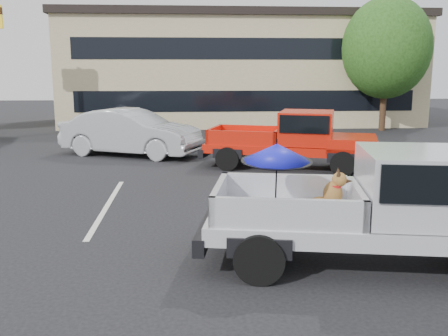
{
  "coord_description": "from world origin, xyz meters",
  "views": [
    {
      "loc": [
        -1.09,
        -9.36,
        3.08
      ],
      "look_at": [
        -0.44,
        -0.27,
        1.3
      ],
      "focal_mm": 40.0,
      "sensor_mm": 36.0,
      "label": 1
    }
  ],
  "objects_px": {
    "silver_pickup": "(399,202)",
    "silver_sedan": "(131,132)",
    "red_pickup": "(301,137)",
    "tree_back": "(295,50)",
    "tree_right": "(387,48)"
  },
  "relations": [
    {
      "from": "tree_back",
      "to": "tree_right",
      "type": "bearing_deg",
      "value": -69.44
    },
    {
      "from": "tree_right",
      "to": "silver_sedan",
      "type": "relative_size",
      "value": 1.31
    },
    {
      "from": "tree_back",
      "to": "red_pickup",
      "type": "distance_m",
      "value": 18.52
    },
    {
      "from": "silver_sedan",
      "to": "tree_back",
      "type": "bearing_deg",
      "value": -7.68
    },
    {
      "from": "tree_back",
      "to": "silver_pickup",
      "type": "relative_size",
      "value": 1.2
    },
    {
      "from": "red_pickup",
      "to": "silver_sedan",
      "type": "xyz_separation_m",
      "value": [
        -5.68,
        2.91,
        -0.15
      ]
    },
    {
      "from": "tree_right",
      "to": "tree_back",
      "type": "relative_size",
      "value": 0.95
    },
    {
      "from": "tree_back",
      "to": "red_pickup",
      "type": "xyz_separation_m",
      "value": [
        -3.53,
        -17.85,
        -3.41
      ]
    },
    {
      "from": "tree_back",
      "to": "silver_sedan",
      "type": "relative_size",
      "value": 1.37
    },
    {
      "from": "tree_back",
      "to": "red_pickup",
      "type": "relative_size",
      "value": 1.21
    },
    {
      "from": "silver_pickup",
      "to": "silver_sedan",
      "type": "bearing_deg",
      "value": 126.32
    },
    {
      "from": "tree_right",
      "to": "red_pickup",
      "type": "bearing_deg",
      "value": -123.54
    },
    {
      "from": "tree_back",
      "to": "silver_pickup",
      "type": "xyz_separation_m",
      "value": [
        -3.8,
        -26.0,
        -3.36
      ]
    },
    {
      "from": "tree_right",
      "to": "silver_sedan",
      "type": "bearing_deg",
      "value": -150.38
    },
    {
      "from": "red_pickup",
      "to": "silver_sedan",
      "type": "bearing_deg",
      "value": 170.98
    }
  ]
}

